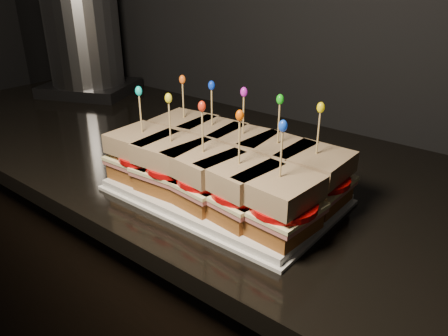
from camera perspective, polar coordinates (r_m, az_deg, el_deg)
The scene contains 76 objects.
granite_slab at distance 0.85m, azimuth 7.86°, elevation -2.30°, with size 2.16×0.65×0.03m, color black.
platter at distance 0.77m, azimuth -0.00°, elevation -3.11°, with size 0.38×0.23×0.02m, color white.
platter_rim at distance 0.77m, azimuth -0.00°, elevation -3.51°, with size 0.39×0.25×0.01m, color white.
sandwich_0_bread_bot at distance 0.88m, azimuth -5.09°, elevation 2.20°, with size 0.10×0.10×0.03m, color #592B10.
sandwich_0_ham at distance 0.88m, azimuth -5.13°, elevation 3.26°, with size 0.11×0.10×0.01m, color #C46465.
sandwich_0_cheese at distance 0.87m, azimuth -5.15°, elevation 3.69°, with size 0.11×0.11×0.01m, color #FCF4AE.
sandwich_0_tomato at distance 0.86m, azimuth -4.86°, elevation 3.87°, with size 0.10×0.10×0.01m, color #BF0808.
sandwich_0_bread_top at distance 0.86m, azimuth -5.22°, elevation 5.49°, with size 0.10×0.10×0.03m, color #4D280E.
sandwich_0_pick at distance 0.85m, azimuth -5.35°, elevation 8.48°, with size 0.00×0.00×0.09m, color tan.
sandwich_0_frill at distance 0.84m, azimuth -5.47°, elevation 11.44°, with size 0.01×0.01×0.02m, color #EC5B15.
sandwich_1_bread_bot at distance 0.84m, azimuth -1.53°, elevation 1.03°, with size 0.10×0.10×0.03m, color #592B10.
sandwich_1_ham at distance 0.83m, azimuth -1.54°, elevation 2.14°, with size 0.11×0.10×0.01m, color #C46465.
sandwich_1_cheese at distance 0.83m, azimuth -1.55°, elevation 2.59°, with size 0.11×0.11×0.01m, color #FCF4AE.
sandwich_1_tomato at distance 0.81m, azimuth -1.18°, elevation 2.75°, with size 0.10×0.10×0.01m, color #BF0808.
sandwich_1_bread_top at distance 0.82m, azimuth -1.57°, elevation 4.47°, with size 0.10×0.10×0.03m, color #4D280E.
sandwich_1_pick at distance 0.80m, azimuth -1.61°, elevation 7.62°, with size 0.00×0.00×0.09m, color tan.
sandwich_1_frill at distance 0.79m, azimuth -1.65°, elevation 10.74°, with size 0.01×0.01×0.02m, color #0C33D2.
sandwich_2_bread_bot at distance 0.80m, azimuth 2.41°, elevation -0.27°, with size 0.10×0.10×0.03m, color #592B10.
sandwich_2_ham at distance 0.79m, azimuth 2.43°, elevation 0.89°, with size 0.11×0.10×0.01m, color #C46465.
sandwich_2_cheese at distance 0.79m, azimuth 2.44°, elevation 1.35°, with size 0.11×0.11×0.01m, color #FCF4AE.
sandwich_2_tomato at distance 0.77m, azimuth 2.90°, elevation 1.50°, with size 0.10×0.10×0.01m, color #BF0808.
sandwich_2_bread_top at distance 0.78m, azimuth 2.48°, elevation 3.32°, with size 0.10×0.10×0.03m, color #4D280E.
sandwich_2_pick at distance 0.76m, azimuth 2.54°, elevation 6.62°, with size 0.00×0.00×0.09m, color tan.
sandwich_2_frill at distance 0.75m, azimuth 2.61°, elevation 9.90°, with size 0.01×0.01×0.02m, color #C31CC3.
sandwich_3_bread_bot at distance 0.76m, azimuth 6.75°, elevation -1.70°, with size 0.10×0.10×0.03m, color #592B10.
sandwich_3_ham at distance 0.75m, azimuth 6.81°, elevation -0.50°, with size 0.11×0.10×0.01m, color #C46465.
sandwich_3_cheese at distance 0.75m, azimuth 6.84°, elevation -0.02°, with size 0.11×0.11×0.01m, color #FCF4AE.
sandwich_3_tomato at distance 0.74m, azimuth 7.40°, elevation 0.12°, with size 0.10×0.10×0.01m, color #BF0808.
sandwich_3_bread_top at distance 0.74m, azimuth 6.95°, elevation 2.03°, with size 0.10×0.10×0.03m, color #4D280E.
sandwich_3_pick at distance 0.72m, azimuth 7.14°, elevation 5.47°, with size 0.00×0.00×0.09m, color tan.
sandwich_3_frill at distance 0.71m, azimuth 7.33°, elevation 8.90°, with size 0.01×0.01×0.02m, color #14B213.
sandwich_4_bread_bot at distance 0.73m, azimuth 11.48°, elevation -3.24°, with size 0.10×0.10×0.03m, color #592B10.
sandwich_4_ham at distance 0.72m, azimuth 11.60°, elevation -2.01°, with size 0.11×0.10×0.01m, color #C46465.
sandwich_4_cheese at distance 0.72m, azimuth 11.65°, elevation -1.51°, with size 0.11×0.11×0.01m, color #FCF4AE.
sandwich_4_tomato at distance 0.71m, azimuth 12.33°, elevation -1.40°, with size 0.10×0.10×0.01m, color #BF0808.
sandwich_4_bread_top at distance 0.71m, azimuth 11.85°, elevation 0.59°, with size 0.10×0.10×0.03m, color #4D280E.
sandwich_4_pick at distance 0.69m, azimuth 12.18°, elevation 4.16°, with size 0.00×0.00×0.09m, color tan.
sandwich_4_frill at distance 0.68m, azimuth 12.52°, elevation 7.73°, with size 0.01×0.01×0.02m, color yellow.
sandwich_5_bread_bot at distance 0.82m, azimuth -10.26°, elevation -0.08°, with size 0.10×0.10×0.03m, color #592B10.
sandwich_5_ham at distance 0.81m, azimuth -10.36°, elevation 1.05°, with size 0.11×0.10×0.01m, color #C46465.
sandwich_5_cheese at distance 0.81m, azimuth -10.40°, elevation 1.51°, with size 0.11×0.11×0.01m, color #FCF4AE.
sandwich_5_tomato at distance 0.79m, azimuth -10.18°, elevation 1.66°, with size 0.10×0.10×0.01m, color #BF0808.
sandwich_5_bread_top at distance 0.79m, azimuth -10.55°, elevation 3.43°, with size 0.10×0.10×0.03m, color #4D280E.
sandwich_5_pick at distance 0.78m, azimuth -10.82°, elevation 6.65°, with size 0.00×0.00×0.09m, color tan.
sandwich_5_frill at distance 0.77m, azimuth -11.09°, elevation 9.85°, with size 0.01×0.01×0.02m, color #09C9BC.
sandwich_6_bread_bot at distance 0.77m, azimuth -6.70°, elevation -1.49°, with size 0.10×0.10×0.03m, color #592B10.
sandwich_6_ham at distance 0.76m, azimuth -6.76°, elevation -0.30°, with size 0.11×0.10×0.01m, color #C46465.
sandwich_6_cheese at distance 0.76m, azimuth -6.79°, elevation 0.18°, with size 0.11×0.11×0.01m, color #FCF4AE.
sandwich_6_tomato at distance 0.74m, azimuth -6.49°, elevation 0.32°, with size 0.10×0.10×0.01m, color #BF0808.
sandwich_6_bread_top at distance 0.74m, azimuth -6.90°, elevation 2.21°, with size 0.10×0.10×0.03m, color #4D280E.
sandwich_6_pick at distance 0.73m, azimuth -7.08°, elevation 5.63°, with size 0.00×0.00×0.09m, color tan.
sandwich_6_frill at distance 0.71m, azimuth -7.27°, elevation 9.04°, with size 0.01×0.01×0.02m, color yellow.
sandwich_7_bread_bot at distance 0.72m, azimuth -2.66°, elevation -3.07°, with size 0.10×0.10×0.03m, color #592B10.
sandwich_7_ham at distance 0.71m, azimuth -2.69°, elevation -1.82°, with size 0.11×0.10×0.01m, color #C46465.
sandwich_7_cheese at distance 0.71m, azimuth -2.70°, elevation -1.32°, with size 0.11×0.11×0.01m, color #FCF4AE.
sandwich_7_tomato at distance 0.70m, azimuth -2.30°, elevation -1.21°, with size 0.10×0.10×0.01m, color #BF0808.
sandwich_7_bread_top at distance 0.70m, azimuth -2.75°, elevation 0.82°, with size 0.10×0.10×0.03m, color #4D280E.
sandwich_7_pick at distance 0.68m, azimuth -2.83°, elevation 4.43°, with size 0.00×0.00×0.09m, color tan.
sandwich_7_frill at distance 0.67m, azimuth -2.91°, elevation 8.06°, with size 0.01×0.01×0.02m, color red.
sandwich_8_bread_bot at distance 0.68m, azimuth 1.88°, elevation -4.83°, with size 0.10×0.10×0.03m, color #592B10.
sandwich_8_ham at distance 0.67m, azimuth 1.90°, elevation -3.53°, with size 0.11×0.10×0.01m, color #C46465.
sandwich_8_cheese at distance 0.67m, azimuth 1.91°, elevation -3.01°, with size 0.11×0.11×0.01m, color #FCF4AE.
sandwich_8_tomato at distance 0.66m, azimuth 2.44°, elevation -2.92°, with size 0.10×0.10×0.01m, color #BF0808.
sandwich_8_bread_top at distance 0.66m, azimuth 1.95°, elevation -0.77°, with size 0.10×0.10×0.03m, color #4D280E.
sandwich_8_pick at distance 0.64m, azimuth 2.01°, elevation 3.04°, with size 0.00×0.00×0.09m, color tan.
sandwich_8_frill at distance 0.62m, azimuth 2.07°, elevation 6.88°, with size 0.01×0.01×0.02m, color #EB5204.
sandwich_9_bread_bot at distance 0.65m, azimuth 6.98°, elevation -6.76°, with size 0.10×0.10×0.03m, color #592B10.
sandwich_9_ham at distance 0.64m, azimuth 7.06°, elevation -5.41°, with size 0.11×0.10×0.01m, color #C46465.
sandwich_9_cheese at distance 0.64m, azimuth 7.09°, elevation -4.87°, with size 0.11×0.11×0.01m, color #FCF4AE.
sandwich_9_tomato at distance 0.62m, azimuth 7.77°, elevation -4.82°, with size 0.10×0.10×0.01m, color #BF0808.
sandwich_9_bread_top at distance 0.62m, azimuth 7.23°, elevation -2.55°, with size 0.10×0.10×0.03m, color #4D280E.
sandwich_9_pick at distance 0.60m, azimuth 7.46°, elevation 1.43°, with size 0.00×0.00×0.09m, color tan.
sandwich_9_frill at distance 0.59m, azimuth 7.70°, elevation 5.47°, with size 0.01×0.01×0.02m, color blue.
appliance_base at distance 1.49m, azimuth -17.06°, elevation 9.98°, with size 0.26×0.22×0.03m, color #262628.
appliance_body at distance 1.46m, azimuth -17.86°, elevation 16.06°, with size 0.22×0.22×0.29m, color silver.
appliance at distance 1.46m, azimuth -17.83°, elevation 15.85°, with size 0.26×0.22×0.34m, color silver, non-canonical shape.
Camera 1 is at (-0.08, 1.02, 1.30)m, focal length 35.00 mm.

